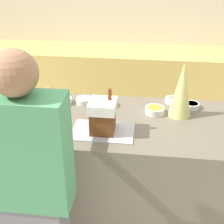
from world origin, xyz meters
TOP-DOWN VIEW (x-y plane):
  - ground_plane at (0.00, 0.00)m, footprint 12.00×12.00m
  - wall_back at (0.00, 1.98)m, footprint 8.00×0.05m
  - back_cabinet_block at (0.00, 1.66)m, footprint 6.00×0.60m
  - kitchen_island at (0.00, 0.00)m, footprint 1.62×0.79m
  - baking_tray at (-0.08, -0.17)m, footprint 0.40×0.26m
  - gingerbread_house at (-0.08, -0.17)m, footprint 0.17×0.18m
  - decorative_tree at (0.43, 0.12)m, footprint 0.16×0.16m
  - candy_bowl_far_left at (-0.69, 0.04)m, footprint 0.13×0.13m
  - candy_bowl_near_tray_right at (-0.11, 0.21)m, footprint 0.14×0.14m
  - candy_bowl_center_rear at (0.26, 0.13)m, footprint 0.14×0.14m
  - candy_bowl_beside_tree at (0.39, 0.33)m, footprint 0.10×0.10m
  - candy_bowl_front_corner at (-0.44, 0.21)m, footprint 0.13×0.13m
  - candy_bowl_behind_tray at (0.54, 0.25)m, footprint 0.11×0.11m
  - candy_bowl_far_right at (-0.29, 0.24)m, footprint 0.12×0.12m
  - mug at (-0.56, -0.04)m, footprint 0.07×0.07m
  - person at (-0.38, -0.69)m, footprint 0.43×0.53m

SIDE VIEW (x-z plane):
  - ground_plane at x=0.00m, z-range 0.00..0.00m
  - back_cabinet_block at x=0.00m, z-range 0.00..0.92m
  - kitchen_island at x=0.00m, z-range 0.00..0.93m
  - person at x=-0.38m, z-range 0.03..1.65m
  - baking_tray at x=-0.08m, z-range 0.93..0.93m
  - candy_bowl_beside_tree at x=0.39m, z-range 0.93..0.97m
  - candy_bowl_behind_tray at x=0.54m, z-range 0.93..0.97m
  - candy_bowl_far_right at x=-0.29m, z-range 0.93..0.97m
  - candy_bowl_near_tray_right at x=-0.11m, z-range 0.93..0.97m
  - candy_bowl_front_corner at x=-0.44m, z-range 0.93..0.97m
  - candy_bowl_center_rear at x=0.26m, z-range 0.93..0.98m
  - candy_bowl_far_left at x=-0.69m, z-range 0.93..0.98m
  - mug at x=-0.56m, z-range 0.93..1.02m
  - gingerbread_house at x=-0.08m, z-range 0.90..1.19m
  - decorative_tree at x=0.43m, z-range 0.93..1.32m
  - wall_back at x=0.00m, z-range 0.00..2.60m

